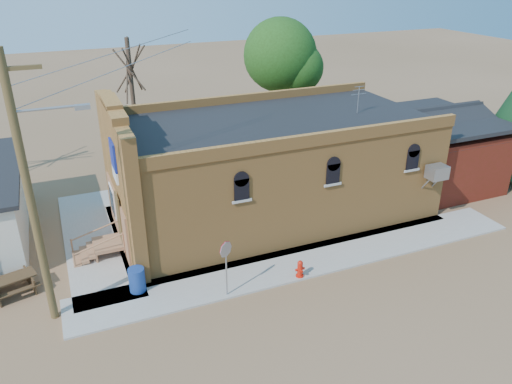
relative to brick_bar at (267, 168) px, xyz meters
name	(u,v)px	position (x,y,z in m)	size (l,w,h in m)	color
ground	(286,281)	(-1.64, -5.49, -2.34)	(120.00, 120.00, 0.00)	brown
sidewalk_south	(309,260)	(-0.14, -4.59, -2.30)	(19.00, 2.20, 0.08)	#9E9991
sidewalk_west	(96,239)	(-7.94, 0.51, -2.30)	(2.60, 10.00, 0.08)	#9E9991
brick_bar	(267,168)	(0.00, 0.00, 0.00)	(16.40, 7.97, 6.30)	#C37E3B
red_shed	(436,142)	(9.86, 0.01, -0.07)	(5.40, 6.40, 4.30)	#501B0D
utility_pole	(30,190)	(-9.79, -4.29, 2.43)	(3.12, 0.26, 9.00)	brown
tree_bare_near	(130,68)	(-4.64, 7.51, 3.62)	(2.80, 2.80, 7.65)	#4C382B
tree_leafy	(280,55)	(4.36, 8.01, 3.59)	(4.40, 4.40, 8.15)	#4C382B
fire_hydrant	(300,269)	(-1.05, -5.50, -1.92)	(0.39, 0.36, 0.69)	red
stop_sign	(226,255)	(-4.01, -5.49, -0.57)	(0.53, 0.36, 2.20)	gray
trash_barrel	(137,280)	(-6.94, -3.99, -1.80)	(0.60, 0.60, 0.92)	navy
picnic_table	(12,283)	(-11.14, -2.29, -1.90)	(1.89, 1.61, 0.68)	#442F1B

